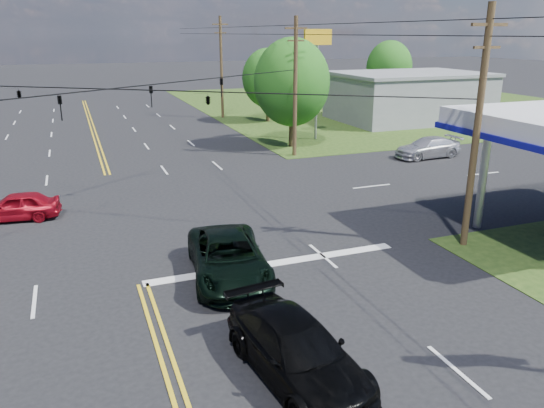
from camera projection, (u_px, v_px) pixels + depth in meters
name	position (u px, v px, depth m)	size (l,w,h in m)	color
ground	(120.00, 215.00, 25.70)	(280.00, 280.00, 0.00)	black
grass_ne	(385.00, 104.00, 65.94)	(46.00, 48.00, 0.03)	#203B13
stop_bar	(276.00, 264.00, 20.26)	(10.00, 0.50, 0.02)	silver
retail_ne	(408.00, 98.00, 52.91)	(14.00, 10.00, 4.40)	slate
pole_se	(477.00, 127.00, 20.55)	(1.60, 0.28, 9.50)	#40331B
pole_ne	(295.00, 86.00, 36.56)	(1.60, 0.28, 9.50)	#40331B
pole_right_far	(221.00, 66.00, 53.39)	(1.60, 0.28, 10.00)	#40331B
span_wire_signals	(109.00, 89.00, 23.85)	(26.00, 18.00, 1.13)	black
power_lines	(106.00, 28.00, 21.27)	(26.04, 100.00, 0.64)	black
tree_right_a	(292.00, 82.00, 39.58)	(5.70, 5.70, 8.18)	#40331B
tree_right_b	(268.00, 78.00, 51.30)	(4.94, 4.94, 7.09)	#40331B
tree_far_r	(389.00, 67.00, 62.43)	(5.32, 5.32, 7.63)	#40331B
pickup_dkgreen	(228.00, 257.00, 18.90)	(2.57, 5.57, 1.55)	black
suv_black	(297.00, 350.00, 13.41)	(2.12, 5.22, 1.51)	black
sedan_red	(16.00, 206.00, 24.84)	(1.56, 3.88, 1.32)	maroon
sedan_far	(428.00, 148.00, 37.28)	(1.99, 4.88, 1.42)	silver
polesign_ne	(317.00, 53.00, 41.74)	(2.40, 0.45, 8.69)	#A5A5AA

